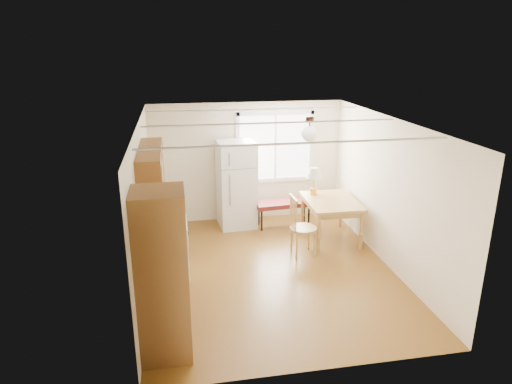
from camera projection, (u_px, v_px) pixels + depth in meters
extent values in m
cube|color=#593612|center=(271.00, 270.00, 7.65)|extent=(4.60, 5.60, 0.12)
cube|color=white|center=(273.00, 122.00, 6.87)|extent=(4.60, 5.60, 0.12)
cube|color=#F2E5C2|center=(247.00, 162.00, 9.60)|extent=(4.60, 0.10, 2.50)
cube|color=#F2E5C2|center=(321.00, 275.00, 4.92)|extent=(4.60, 0.10, 2.50)
cube|color=#F2E5C2|center=(143.00, 208.00, 6.92)|extent=(0.10, 5.60, 2.50)
cube|color=#F2E5C2|center=(389.00, 193.00, 7.60)|extent=(0.10, 5.60, 2.50)
cube|color=brown|center=(162.00, 276.00, 5.30)|extent=(0.60, 0.60, 2.10)
cube|color=brown|center=(166.00, 281.00, 6.43)|extent=(0.60, 1.10, 0.86)
cube|color=tan|center=(165.00, 252.00, 6.29)|extent=(0.62, 1.14, 0.04)
cube|color=white|center=(168.00, 249.00, 7.41)|extent=(0.65, 0.76, 0.90)
cube|color=brown|center=(167.00, 232.00, 8.11)|extent=(0.60, 0.60, 0.86)
cube|color=brown|center=(151.00, 172.00, 6.62)|extent=(0.33, 1.60, 0.70)
cube|color=white|center=(275.00, 147.00, 9.59)|extent=(1.50, 0.02, 1.35)
cylinder|color=black|center=(310.00, 119.00, 7.38)|extent=(0.14, 0.14, 0.06)
cylinder|color=black|center=(310.00, 125.00, 7.41)|extent=(0.03, 0.03, 0.16)
sphere|color=white|center=(309.00, 134.00, 7.45)|extent=(0.26, 0.26, 0.26)
cube|color=white|center=(236.00, 184.00, 9.31)|extent=(0.78, 0.78, 1.77)
cube|color=gray|center=(239.00, 169.00, 8.84)|extent=(0.73, 0.02, 0.02)
cube|color=gray|center=(230.00, 182.00, 8.87)|extent=(0.03, 0.03, 1.06)
cube|color=#551414|center=(284.00, 203.00, 9.36)|extent=(1.21, 0.54, 0.09)
cylinder|color=black|center=(262.00, 220.00, 9.21)|extent=(0.04, 0.04, 0.45)
cylinder|color=black|center=(309.00, 217.00, 9.37)|extent=(0.04, 0.04, 0.45)
cylinder|color=black|center=(259.00, 215.00, 9.51)|extent=(0.04, 0.04, 0.45)
cylinder|color=black|center=(304.00, 212.00, 9.68)|extent=(0.04, 0.04, 0.45)
cube|color=#9F7A3D|center=(331.00, 202.00, 8.67)|extent=(0.98, 1.29, 0.06)
cube|color=#9F7A3D|center=(331.00, 206.00, 8.69)|extent=(0.87, 1.19, 0.10)
cylinder|color=#9F7A3D|center=(318.00, 234.00, 8.20)|extent=(0.07, 0.07, 0.73)
cylinder|color=#9F7A3D|center=(361.00, 231.00, 8.32)|extent=(0.07, 0.07, 0.73)
cylinder|color=#9F7A3D|center=(302.00, 212.00, 9.26)|extent=(0.07, 0.07, 0.73)
cylinder|color=#9F7A3D|center=(341.00, 210.00, 9.38)|extent=(0.07, 0.07, 0.73)
cylinder|color=#9F7A3D|center=(303.00, 229.00, 8.11)|extent=(0.48, 0.48, 0.05)
cylinder|color=#9F7A3D|center=(297.00, 246.00, 8.00)|extent=(0.04, 0.04, 0.49)
cylinder|color=#9F7A3D|center=(315.00, 244.00, 8.06)|extent=(0.04, 0.04, 0.49)
cylinder|color=#9F7A3D|center=(292.00, 238.00, 8.30)|extent=(0.04, 0.04, 0.49)
cylinder|color=#9F7A3D|center=(309.00, 237.00, 8.37)|extent=(0.04, 0.04, 0.49)
cylinder|color=gold|center=(313.00, 191.00, 8.97)|extent=(0.15, 0.15, 0.13)
cylinder|color=gold|center=(314.00, 183.00, 8.92)|extent=(0.03, 0.03, 0.21)
cone|color=silver|center=(314.00, 173.00, 8.85)|extent=(0.31, 0.31, 0.21)
cube|color=black|center=(162.00, 250.00, 6.22)|extent=(0.21, 0.24, 0.08)
cube|color=black|center=(161.00, 241.00, 6.08)|extent=(0.19, 0.08, 0.29)
cylinder|color=black|center=(162.00, 242.00, 6.23)|extent=(0.14, 0.14, 0.12)
cylinder|color=red|center=(159.00, 238.00, 6.47)|extent=(0.13, 0.13, 0.18)
sphere|color=red|center=(159.00, 230.00, 6.44)|extent=(0.06, 0.06, 0.06)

